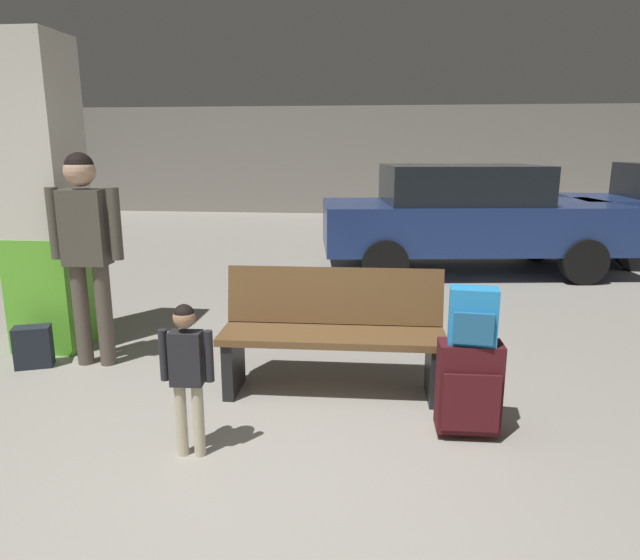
{
  "coord_description": "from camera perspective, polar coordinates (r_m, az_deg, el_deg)",
  "views": [
    {
      "loc": [
        0.6,
        -2.51,
        1.75
      ],
      "look_at": [
        0.18,
        1.3,
        0.85
      ],
      "focal_mm": 31.89,
      "sensor_mm": 36.0,
      "label": 1
    }
  ],
  "objects": [
    {
      "name": "ground_plane",
      "position": [
        6.78,
        0.98,
        -2.19
      ],
      "size": [
        18.0,
        18.0,
        0.1
      ],
      "primitive_type": "cube",
      "color": "gray"
    },
    {
      "name": "garage_back_wall",
      "position": [
        15.39,
        4.13,
        11.86
      ],
      "size": [
        18.0,
        0.12,
        2.8
      ],
      "primitive_type": "cube",
      "color": "gray",
      "rests_on": "ground_plane"
    },
    {
      "name": "structural_pillar",
      "position": [
        5.45,
        -26.0,
        7.31
      ],
      "size": [
        0.57,
        0.57,
        2.65
      ],
      "color": "#66C633",
      "rests_on": "ground_plane"
    },
    {
      "name": "bench",
      "position": [
        4.12,
        1.29,
        -5.31
      ],
      "size": [
        1.61,
        0.56,
        0.89
      ],
      "color": "brown",
      "rests_on": "ground_plane"
    },
    {
      "name": "suitcase",
      "position": [
        3.64,
        14.69,
        -10.36
      ],
      "size": [
        0.38,
        0.24,
        0.6
      ],
      "color": "#471419",
      "rests_on": "ground_plane"
    },
    {
      "name": "backpack_bright",
      "position": [
        3.49,
        15.11,
        -3.56
      ],
      "size": [
        0.29,
        0.21,
        0.34
      ],
      "color": "#268CD8",
      "rests_on": "suitcase"
    },
    {
      "name": "child",
      "position": [
        3.31,
        -13.24,
        -8.23
      ],
      "size": [
        0.31,
        0.18,
        0.91
      ],
      "color": "beige",
      "rests_on": "ground_plane"
    },
    {
      "name": "adult",
      "position": [
        4.85,
        -22.45,
        3.99
      ],
      "size": [
        0.59,
        0.24,
        1.71
      ],
      "color": "brown",
      "rests_on": "ground_plane"
    },
    {
      "name": "backpack_dark_floor",
      "position": [
        5.2,
        -26.81,
        -6.01
      ],
      "size": [
        0.32,
        0.27,
        0.34
      ],
      "color": "#1E232D",
      "rests_on": "ground_plane"
    },
    {
      "name": "parked_car_near",
      "position": [
        8.33,
        14.53,
        6.27
      ],
      "size": [
        4.29,
        2.23,
        1.51
      ],
      "color": "navy",
      "rests_on": "ground_plane"
    }
  ]
}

